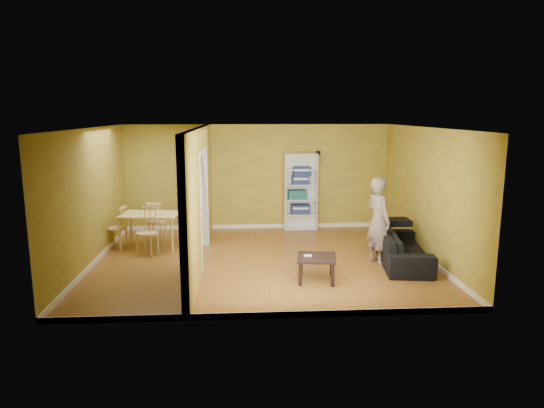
{
  "coord_description": "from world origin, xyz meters",
  "views": [
    {
      "loc": [
        -0.4,
        -9.2,
        2.88
      ],
      "look_at": [
        0.2,
        0.2,
        1.1
      ],
      "focal_mm": 32.0,
      "sensor_mm": 36.0,
      "label": 1
    }
  ],
  "objects_px": {
    "sofa": "(402,243)",
    "coffee_table": "(317,260)",
    "chair_near": "(147,232)",
    "chair_far": "(156,221)",
    "dining_table": "(150,217)",
    "chair_left": "(117,227)",
    "person": "(378,213)",
    "bookshelf": "(300,192)"
  },
  "relations": [
    {
      "from": "sofa",
      "to": "coffee_table",
      "type": "height_order",
      "value": "sofa"
    },
    {
      "from": "chair_near",
      "to": "chair_far",
      "type": "height_order",
      "value": "chair_near"
    },
    {
      "from": "dining_table",
      "to": "coffee_table",
      "type": "bearing_deg",
      "value": -35.47
    },
    {
      "from": "sofa",
      "to": "chair_left",
      "type": "relative_size",
      "value": 2.33
    },
    {
      "from": "chair_left",
      "to": "chair_far",
      "type": "relative_size",
      "value": 1.0
    },
    {
      "from": "coffee_table",
      "to": "chair_left",
      "type": "relative_size",
      "value": 0.71
    },
    {
      "from": "chair_near",
      "to": "chair_left",
      "type": "bearing_deg",
      "value": 160.08
    },
    {
      "from": "coffee_table",
      "to": "chair_near",
      "type": "height_order",
      "value": "chair_near"
    },
    {
      "from": "person",
      "to": "chair_far",
      "type": "xyz_separation_m",
      "value": [
        -4.56,
        1.98,
        -0.53
      ]
    },
    {
      "from": "chair_near",
      "to": "bookshelf",
      "type": "bearing_deg",
      "value": 47.93
    },
    {
      "from": "person",
      "to": "chair_near",
      "type": "xyz_separation_m",
      "value": [
        -4.55,
        0.85,
        -0.5
      ]
    },
    {
      "from": "person",
      "to": "chair_far",
      "type": "relative_size",
      "value": 2.16
    },
    {
      "from": "dining_table",
      "to": "chair_far",
      "type": "distance_m",
      "value": 0.65
    },
    {
      "from": "coffee_table",
      "to": "chair_left",
      "type": "height_order",
      "value": "chair_left"
    },
    {
      "from": "chair_far",
      "to": "chair_near",
      "type": "bearing_deg",
      "value": 99.12
    },
    {
      "from": "coffee_table",
      "to": "bookshelf",
      "type": "bearing_deg",
      "value": 87.37
    },
    {
      "from": "person",
      "to": "bookshelf",
      "type": "xyz_separation_m",
      "value": [
        -1.15,
        2.88,
        -0.04
      ]
    },
    {
      "from": "bookshelf",
      "to": "dining_table",
      "type": "height_order",
      "value": "bookshelf"
    },
    {
      "from": "bookshelf",
      "to": "chair_near",
      "type": "relative_size",
      "value": 1.95
    },
    {
      "from": "coffee_table",
      "to": "chair_near",
      "type": "bearing_deg",
      "value": 150.96
    },
    {
      "from": "chair_left",
      "to": "chair_near",
      "type": "height_order",
      "value": "chair_near"
    },
    {
      "from": "chair_left",
      "to": "person",
      "type": "bearing_deg",
      "value": 84.85
    },
    {
      "from": "person",
      "to": "dining_table",
      "type": "distance_m",
      "value": 4.79
    },
    {
      "from": "person",
      "to": "dining_table",
      "type": "relative_size",
      "value": 1.64
    },
    {
      "from": "sofa",
      "to": "chair_left",
      "type": "height_order",
      "value": "chair_left"
    },
    {
      "from": "chair_near",
      "to": "person",
      "type": "bearing_deg",
      "value": 6.44
    },
    {
      "from": "chair_near",
      "to": "dining_table",
      "type": "bearing_deg",
      "value": 109.47
    },
    {
      "from": "chair_far",
      "to": "coffee_table",
      "type": "bearing_deg",
      "value": 146.75
    },
    {
      "from": "bookshelf",
      "to": "coffee_table",
      "type": "distance_m",
      "value": 3.88
    },
    {
      "from": "person",
      "to": "bookshelf",
      "type": "height_order",
      "value": "person"
    },
    {
      "from": "chair_far",
      "to": "chair_left",
      "type": "bearing_deg",
      "value": 46.24
    },
    {
      "from": "sofa",
      "to": "dining_table",
      "type": "xyz_separation_m",
      "value": [
        -5.06,
        1.4,
        0.27
      ]
    },
    {
      "from": "person",
      "to": "dining_table",
      "type": "xyz_separation_m",
      "value": [
        -4.58,
        1.37,
        -0.31
      ]
    },
    {
      "from": "chair_left",
      "to": "dining_table",
      "type": "bearing_deg",
      "value": 96.36
    },
    {
      "from": "coffee_table",
      "to": "chair_far",
      "type": "distance_m",
      "value": 4.36
    },
    {
      "from": "sofa",
      "to": "coffee_table",
      "type": "bearing_deg",
      "value": 124.49
    },
    {
      "from": "coffee_table",
      "to": "chair_near",
      "type": "relative_size",
      "value": 0.67
    },
    {
      "from": "person",
      "to": "chair_left",
      "type": "relative_size",
      "value": 2.15
    },
    {
      "from": "sofa",
      "to": "chair_near",
      "type": "distance_m",
      "value": 5.12
    },
    {
      "from": "dining_table",
      "to": "chair_far",
      "type": "bearing_deg",
      "value": 88.13
    },
    {
      "from": "coffee_table",
      "to": "chair_left",
      "type": "distance_m",
      "value": 4.62
    },
    {
      "from": "coffee_table",
      "to": "chair_far",
      "type": "bearing_deg",
      "value": 137.77
    }
  ]
}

